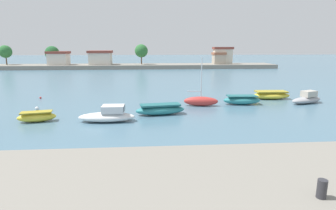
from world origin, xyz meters
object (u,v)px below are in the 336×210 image
at_px(moored_boat_1, 37,117).
at_px(moored_boat_4, 201,101).
at_px(moored_boat_5, 242,100).
at_px(moored_boat_7, 307,99).
at_px(moored_boat_2, 108,115).
at_px(mooring_buoy_0, 37,108).
at_px(moored_boat_6, 271,95).
at_px(mooring_buoy_1, 40,98).
at_px(mooring_bollard, 322,189).
at_px(moored_boat_3, 160,110).

bearing_deg(moored_boat_1, moored_boat_4, 6.75).
bearing_deg(moored_boat_5, moored_boat_7, 3.54).
xyz_separation_m(moored_boat_2, mooring_buoy_0, (-8.30, 5.16, -0.38)).
height_order(moored_boat_6, mooring_buoy_1, moored_boat_6).
height_order(moored_boat_4, moored_boat_6, moored_boat_4).
bearing_deg(mooring_buoy_0, moored_boat_6, 8.67).
bearing_deg(moored_boat_1, mooring_bollard, -63.63).
distance_m(moored_boat_5, moored_boat_6, 5.76).
bearing_deg(moored_boat_3, moored_boat_2, -163.56).
xyz_separation_m(moored_boat_5, moored_boat_6, (4.92, 3.00, -0.02)).
relative_size(moored_boat_7, mooring_buoy_1, 18.32).
relative_size(moored_boat_6, mooring_buoy_0, 13.16).
bearing_deg(moored_boat_3, moored_boat_4, 29.46).
bearing_deg(moored_boat_5, moored_boat_1, -160.96).
distance_m(moored_boat_4, moored_boat_7, 13.04).
height_order(moored_boat_1, moored_boat_4, moored_boat_4).
bearing_deg(moored_boat_4, moored_boat_1, -152.25).
relative_size(moored_boat_2, moored_boat_7, 1.07).
bearing_deg(moored_boat_7, mooring_buoy_1, 149.68).
relative_size(moored_boat_5, mooring_buoy_1, 16.90).
distance_m(moored_boat_3, moored_boat_5, 10.69).
bearing_deg(moored_boat_1, moored_boat_6, 6.88).
relative_size(moored_boat_2, mooring_buoy_0, 13.60).
distance_m(moored_boat_1, mooring_buoy_0, 5.08).
bearing_deg(mooring_buoy_1, moored_boat_3, -32.19).
xyz_separation_m(mooring_bollard, moored_boat_1, (-14.73, 18.52, -2.56)).
xyz_separation_m(moored_boat_1, moored_boat_7, (29.23, 6.04, 0.09)).
distance_m(mooring_bollard, moored_boat_6, 29.87).
height_order(moored_boat_2, mooring_buoy_0, moored_boat_2).
height_order(moored_boat_2, moored_boat_5, moored_boat_2).
bearing_deg(moored_boat_4, mooring_buoy_1, 172.60).
bearing_deg(moored_boat_2, moored_boat_4, 32.46).
relative_size(moored_boat_1, moored_boat_4, 0.64).
bearing_deg(moored_boat_2, moored_boat_1, 177.14).
height_order(mooring_bollard, moored_boat_4, moored_boat_4).
bearing_deg(moored_boat_1, moored_boat_2, -15.90).
relative_size(moored_boat_3, moored_boat_7, 1.07).
distance_m(mooring_bollard, moored_boat_5, 25.47).
xyz_separation_m(mooring_bollard, moored_boat_2, (-8.25, 18.09, -2.45)).
distance_m(moored_boat_1, moored_boat_6, 27.60).
bearing_deg(moored_boat_4, mooring_bollard, -84.60).
relative_size(moored_boat_2, moored_boat_5, 1.16).
bearing_deg(moored_boat_5, moored_boat_6, 34.58).
bearing_deg(mooring_buoy_1, mooring_bollard, -58.08).
xyz_separation_m(moored_boat_7, mooring_buoy_0, (-31.04, -1.30, -0.36)).
distance_m(mooring_bollard, mooring_buoy_0, 28.68).
relative_size(mooring_bollard, moored_boat_2, 0.10).
xyz_separation_m(moored_boat_4, moored_boat_7, (13.03, 0.50, -0.02)).
bearing_deg(moored_boat_6, mooring_buoy_1, 176.72).
height_order(moored_boat_2, moored_boat_3, moored_boat_2).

